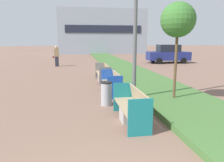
% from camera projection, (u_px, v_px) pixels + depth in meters
% --- Properties ---
extents(planter_grass_strip, '(2.80, 120.00, 0.18)m').
position_uv_depth(planter_grass_strip, '(134.00, 74.00, 14.42)').
color(planter_grass_strip, '#426B33').
rests_on(planter_grass_strip, ground).
extents(building_backdrop, '(14.61, 6.14, 7.35)m').
position_uv_depth(building_backdrop, '(102.00, 32.00, 37.97)').
color(building_backdrop, '#939EAD').
rests_on(building_backdrop, ground).
extents(bench_teal_frame, '(0.65, 2.02, 0.94)m').
position_uv_depth(bench_teal_frame, '(131.00, 109.00, 6.22)').
color(bench_teal_frame, '#9E9B96').
rests_on(bench_teal_frame, ground).
extents(bench_blue_frame, '(0.65, 2.01, 0.94)m').
position_uv_depth(bench_blue_frame, '(112.00, 85.00, 9.53)').
color(bench_blue_frame, '#9E9B96').
rests_on(bench_blue_frame, ground).
extents(bench_grey_frame, '(0.65, 2.33, 0.94)m').
position_uv_depth(bench_grey_frame, '(103.00, 74.00, 12.44)').
color(bench_grey_frame, '#9E9B96').
rests_on(bench_grey_frame, ground).
extents(litter_bin, '(0.41, 0.41, 0.86)m').
position_uv_depth(litter_bin, '(106.00, 93.00, 7.79)').
color(litter_bin, '#9EA0A5').
rests_on(litter_bin, ground).
extents(sapling_tree_near, '(1.24, 1.24, 3.63)m').
position_uv_depth(sapling_tree_near, '(178.00, 20.00, 7.70)').
color(sapling_tree_near, brown).
rests_on(sapling_tree_near, ground).
extents(pedestrian_walking, '(0.53, 0.24, 1.82)m').
position_uv_depth(pedestrian_walking, '(57.00, 56.00, 19.25)').
color(pedestrian_walking, '#232633').
rests_on(pedestrian_walking, ground).
extents(parked_car_distant, '(4.30, 2.02, 1.86)m').
position_uv_depth(parked_car_distant, '(168.00, 54.00, 22.17)').
color(parked_car_distant, navy).
rests_on(parked_car_distant, ground).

